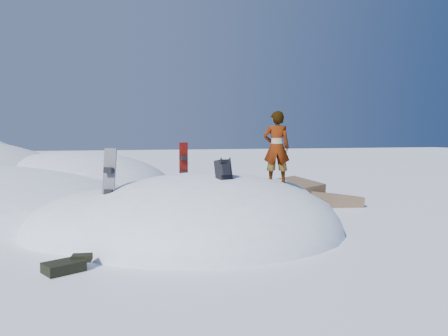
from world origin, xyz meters
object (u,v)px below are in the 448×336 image
object	(u,v)px
snowboard_dark	(109,184)
person	(276,147)
snowboard_red	(184,167)
backpack	(224,170)

from	to	relation	value
snowboard_dark	person	world-z (taller)	person
snowboard_red	backpack	world-z (taller)	snowboard_red
snowboard_red	backpack	bearing A→B (deg)	-87.30
snowboard_red	backpack	distance (m)	1.70
person	snowboard_dark	bearing A→B (deg)	15.59
snowboard_dark	snowboard_red	bearing A→B (deg)	57.82
snowboard_dark	person	bearing A→B (deg)	32.02
snowboard_red	backpack	size ratio (longest dim) A/B	2.44
snowboard_dark	backpack	distance (m)	2.66
backpack	snowboard_dark	bearing A→B (deg)	143.30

